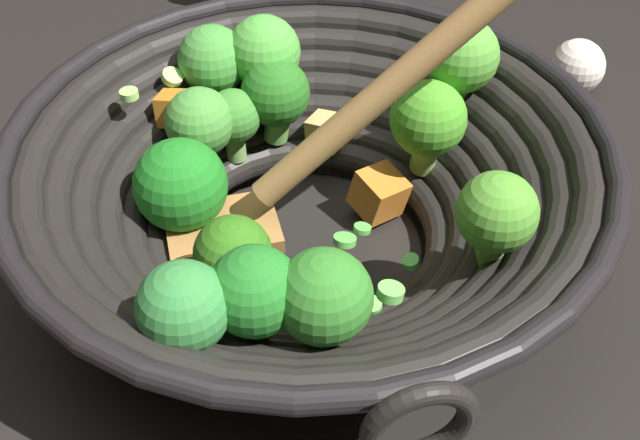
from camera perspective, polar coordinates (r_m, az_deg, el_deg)
The scene contains 3 objects.
ground_plane at distance 0.56m, azimuth -0.71°, elevation -2.59°, with size 4.00×4.00×0.00m, color black.
wok at distance 0.51m, azimuth -0.90°, elevation 2.61°, with size 0.37×0.40×0.22m.
garlic_bulb at distance 0.73m, azimuth 17.28°, elevation 10.06°, with size 0.05×0.05×0.05m, color silver.
Camera 1 is at (0.20, 0.33, 0.40)m, focal length 46.49 mm.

